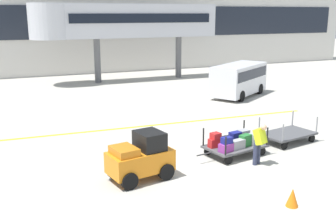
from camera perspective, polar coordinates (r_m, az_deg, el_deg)
name	(u,v)px	position (r m, az deg, el deg)	size (l,w,h in m)	color
ground_plane	(234,173)	(14.07, 9.47, -8.86)	(120.00, 120.00, 0.00)	#B2ADA0
apron_lead_line	(113,129)	(19.10, -7.87, -2.67)	(21.19, 0.20, 0.01)	yellow
terminal_building	(82,26)	(37.58, -12.20, 11.69)	(58.15, 2.51, 8.37)	beige
jet_bridge	(119,21)	(32.15, -7.04, 12.55)	(14.78, 3.00, 6.08)	silver
baggage_tug	(141,157)	(13.21, -3.89, -6.72)	(2.26, 1.55, 1.58)	orange
baggage_cart_lead	(235,143)	(15.60, 9.64, -4.57)	(3.08, 1.79, 1.10)	#4C4C4F
baggage_cart_middle	(287,134)	(17.77, 16.72, -3.25)	(3.08, 1.79, 1.10)	#4C4C4F
baggage_handler	(259,142)	(14.71, 12.93, -4.43)	(0.53, 0.54, 1.56)	#2D334C
shuttle_van	(239,77)	(26.76, 10.16, 4.68)	(5.07, 4.17, 2.10)	silver
safety_cone_near	(292,197)	(12.11, 17.39, -11.79)	(0.36, 0.36, 0.55)	orange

